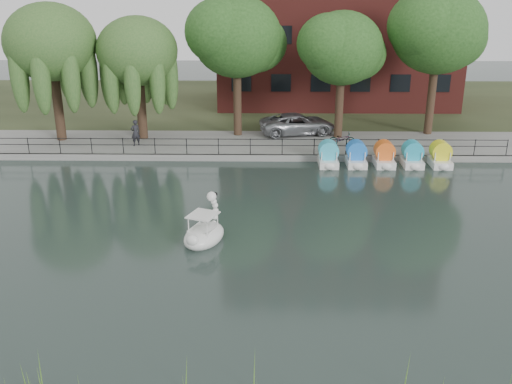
{
  "coord_description": "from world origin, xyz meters",
  "views": [
    {
      "loc": [
        0.88,
        -21.15,
        10.72
      ],
      "look_at": [
        0.5,
        4.0,
        1.3
      ],
      "focal_mm": 40.0,
      "sensor_mm": 36.0,
      "label": 1
    }
  ],
  "objects_px": {
    "bicycle": "(342,138)",
    "swan_boat": "(204,232)",
    "minivan": "(298,122)",
    "pedestrian": "(135,131)"
  },
  "relations": [
    {
      "from": "bicycle",
      "to": "swan_boat",
      "type": "xyz_separation_m",
      "value": [
        -7.68,
        -13.91,
        -0.46
      ]
    },
    {
      "from": "pedestrian",
      "to": "swan_boat",
      "type": "distance_m",
      "value": 14.96
    },
    {
      "from": "pedestrian",
      "to": "swan_boat",
      "type": "relative_size",
      "value": 0.71
    },
    {
      "from": "minivan",
      "to": "pedestrian",
      "type": "height_order",
      "value": "pedestrian"
    },
    {
      "from": "bicycle",
      "to": "swan_boat",
      "type": "bearing_deg",
      "value": 149.51
    },
    {
      "from": "minivan",
      "to": "swan_boat",
      "type": "xyz_separation_m",
      "value": [
        -4.92,
        -16.83,
        -0.8
      ]
    },
    {
      "from": "minivan",
      "to": "bicycle",
      "type": "bearing_deg",
      "value": -148.62
    },
    {
      "from": "bicycle",
      "to": "pedestrian",
      "type": "distance_m",
      "value": 13.58
    },
    {
      "from": "pedestrian",
      "to": "bicycle",
      "type": "bearing_deg",
      "value": 146.48
    },
    {
      "from": "pedestrian",
      "to": "swan_boat",
      "type": "bearing_deg",
      "value": 78.9
    }
  ]
}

